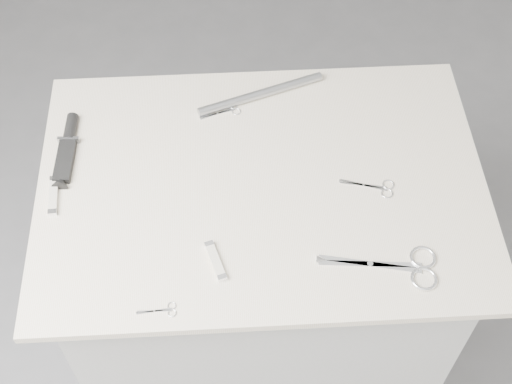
{
  "coord_description": "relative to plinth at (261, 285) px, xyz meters",
  "views": [
    {
      "loc": [
        -0.07,
        -0.95,
        2.19
      ],
      "look_at": [
        -0.01,
        -0.03,
        0.92
      ],
      "focal_mm": 50.0,
      "sensor_mm": 36.0,
      "label": 1
    }
  ],
  "objects": [
    {
      "name": "tiny_scissors",
      "position": [
        -0.22,
        -0.31,
        0.47
      ],
      "size": [
        0.08,
        0.03,
        0.0
      ],
      "rotation": [
        0.0,
        0.0,
        0.05
      ],
      "color": "white",
      "rests_on": "display_board"
    },
    {
      "name": "plinth",
      "position": [
        0.0,
        0.0,
        0.0
      ],
      "size": [
        0.9,
        0.6,
        0.9
      ],
      "primitive_type": "cube",
      "color": "#B3B3B0",
      "rests_on": "ground"
    },
    {
      "name": "large_shears",
      "position": [
        0.28,
        -0.23,
        0.47
      ],
      "size": [
        0.25,
        0.11,
        0.01
      ],
      "rotation": [
        0.0,
        0.0,
        -0.15
      ],
      "color": "white",
      "rests_on": "display_board"
    },
    {
      "name": "pocket_knife_b",
      "position": [
        -0.11,
        -0.2,
        0.48
      ],
      "size": [
        0.05,
        0.1,
        0.01
      ],
      "rotation": [
        0.0,
        0.0,
        1.87
      ],
      "color": "beige",
      "rests_on": "display_board"
    },
    {
      "name": "display_board",
      "position": [
        0.0,
        0.0,
        0.46
      ],
      "size": [
        1.0,
        0.7,
        0.02
      ],
      "primitive_type": "cube",
      "color": "beige",
      "rests_on": "plinth"
    },
    {
      "name": "sheathed_knife",
      "position": [
        -0.44,
        0.12,
        0.48
      ],
      "size": [
        0.04,
        0.2,
        0.02
      ],
      "rotation": [
        0.0,
        0.0,
        1.53
      ],
      "color": "black",
      "rests_on": "display_board"
    },
    {
      "name": "embroidery_scissors_a",
      "position": [
        0.25,
        -0.03,
        0.47
      ],
      "size": [
        0.12,
        0.06,
        0.0
      ],
      "rotation": [
        0.0,
        0.0,
        -0.27
      ],
      "color": "white",
      "rests_on": "display_board"
    },
    {
      "name": "metal_rail",
      "position": [
        0.01,
        0.26,
        0.48
      ],
      "size": [
        0.31,
        0.13,
        0.02
      ],
      "primitive_type": "cylinder",
      "rotation": [
        0.0,
        1.57,
        0.33
      ],
      "color": "#95989D",
      "rests_on": "display_board"
    },
    {
      "name": "ground",
      "position": [
        0.0,
        0.0,
        -0.46
      ],
      "size": [
        4.0,
        4.0,
        0.01
      ],
      "primitive_type": "cube",
      "color": "slate",
      "rests_on": "ground"
    },
    {
      "name": "pocket_knife_a",
      "position": [
        -0.46,
        -0.02,
        0.48
      ],
      "size": [
        0.03,
        0.1,
        0.01
      ],
      "rotation": [
        0.0,
        0.0,
        1.64
      ],
      "color": "beige",
      "rests_on": "display_board"
    },
    {
      "name": "embroidery_scissors_b",
      "position": [
        -0.07,
        0.22,
        0.47
      ],
      "size": [
        0.1,
        0.05,
        0.0
      ],
      "rotation": [
        0.0,
        0.0,
        0.31
      ],
      "color": "white",
      "rests_on": "display_board"
    }
  ]
}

